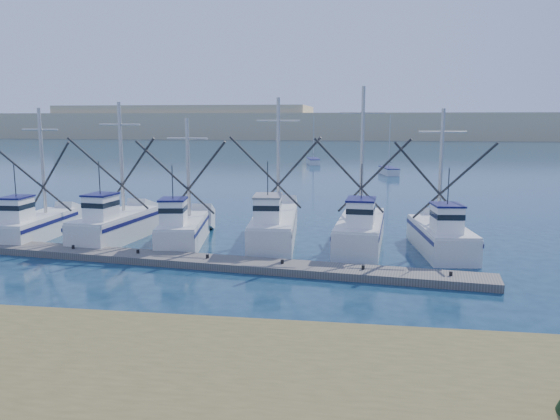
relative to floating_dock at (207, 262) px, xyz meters
name	(u,v)px	position (x,y,z in m)	size (l,w,h in m)	color
ground	(321,316)	(6.35, -6.54, -0.19)	(500.00, 500.00, 0.00)	#0D253A
floating_dock	(207,262)	(0.00, 0.00, 0.00)	(28.39, 1.89, 0.38)	#66605B
dune_ridge	(358,126)	(6.35, 203.46, 4.81)	(360.00, 60.00, 10.00)	tan
trawler_fleet	(243,228)	(0.84, 4.93, 0.80)	(27.58, 9.62, 9.40)	silver
sailboat_near	(389,171)	(11.59, 49.76, 0.31)	(2.67, 5.62, 8.10)	silver
sailboat_far	(313,161)	(-0.22, 65.93, 0.30)	(2.83, 6.42, 8.10)	silver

